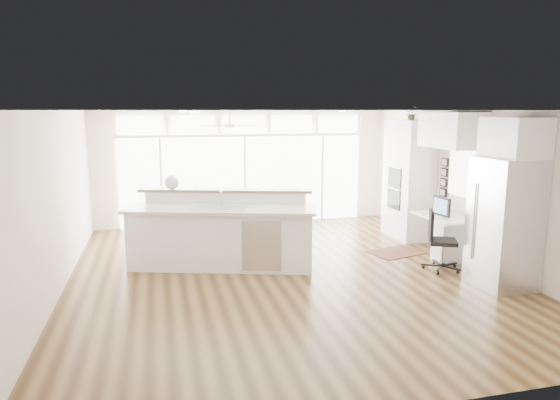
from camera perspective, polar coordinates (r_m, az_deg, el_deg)
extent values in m
cube|color=#432C14|center=(8.46, 0.69, -8.47)|extent=(7.00, 8.00, 0.02)
cube|color=silver|center=(8.02, 0.73, 10.21)|extent=(7.00, 8.00, 0.02)
cube|color=white|center=(12.01, -4.13, 3.72)|extent=(7.00, 0.04, 2.70)
cube|color=white|center=(4.48, 13.88, -7.63)|extent=(7.00, 0.04, 2.70)
cube|color=white|center=(8.01, -24.31, -0.41)|extent=(0.04, 8.00, 2.70)
cube|color=white|center=(9.62, 21.32, 1.44)|extent=(0.04, 8.00, 2.70)
cube|color=white|center=(11.98, -4.07, 2.27)|extent=(5.80, 0.06, 2.08)
cube|color=white|center=(11.87, -4.15, 8.63)|extent=(5.90, 0.06, 0.40)
cube|color=white|center=(9.82, 20.21, 2.85)|extent=(0.04, 0.85, 0.85)
cube|color=white|center=(10.67, -5.77, 8.97)|extent=(1.16, 1.16, 0.32)
cube|color=white|center=(8.21, 0.37, 10.07)|extent=(3.40, 3.00, 0.02)
cube|color=white|center=(10.97, 14.49, 2.29)|extent=(0.64, 1.20, 2.50)
cube|color=white|center=(9.84, 18.19, -3.95)|extent=(0.72, 1.30, 0.76)
cube|color=white|center=(9.59, 19.05, 7.57)|extent=(0.64, 1.30, 0.64)
cube|color=silver|center=(8.39, 24.27, -2.40)|extent=(0.76, 0.90, 2.00)
cube|color=white|center=(8.26, 25.26, 6.47)|extent=(0.64, 0.90, 0.60)
cube|color=black|center=(10.35, 18.24, 2.48)|extent=(0.06, 0.22, 0.80)
cube|color=white|center=(8.72, -6.71, -3.47)|extent=(3.49, 2.13, 1.30)
cube|color=#3A1B12|center=(9.90, 13.05, -5.85)|extent=(1.10, 0.92, 0.01)
cube|color=black|center=(8.95, 18.13, -4.48)|extent=(0.69, 0.67, 1.02)
sphere|color=silver|center=(9.16, -12.26, 1.99)|extent=(0.33, 0.33, 0.26)
cube|color=black|center=(9.68, 17.98, -0.68)|extent=(0.12, 0.47, 0.39)
cube|color=white|center=(9.63, 17.06, -1.82)|extent=(0.13, 0.32, 0.02)
imported|color=#345825|center=(10.88, 14.81, 9.40)|extent=(0.26, 0.29, 0.22)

